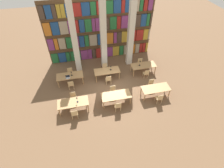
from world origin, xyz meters
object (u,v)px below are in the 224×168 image
(chair_6, at_px, (71,84))
(chair_8, at_px, (109,79))
(chair_0, at_px, (75,114))
(chair_1, at_px, (73,97))
(chair_3, at_px, (113,91))
(desk_lamp_0, at_px, (77,99))
(reading_table_2, at_px, (156,89))
(reading_table_1, at_px, (116,96))
(chair_11, at_px, (140,63))
(reading_table_3, at_px, (70,76))
(reading_table_5, at_px, (143,66))
(chair_7, at_px, (70,72))
(chair_5, at_px, (152,84))
(reading_table_4, at_px, (107,71))
(pillar_center, at_px, (103,36))
(pillar_left, at_px, (74,39))
(laptop, at_px, (68,77))
(reading_table_0, at_px, (73,103))
(desk_lamp_2, at_px, (111,67))
(chair_2, at_px, (118,106))
(chair_10, at_px, (146,73))
(chair_4, at_px, (159,98))
(chair_9, at_px, (105,68))

(chair_6, relative_size, chair_8, 1.00)
(chair_0, bearing_deg, chair_1, 90.00)
(chair_3, bearing_deg, chair_0, 27.00)
(chair_0, bearing_deg, desk_lamp_0, 68.14)
(chair_3, xyz_separation_m, reading_table_2, (3.06, -0.69, 0.22))
(reading_table_1, height_order, chair_11, chair_11)
(reading_table_3, xyz_separation_m, reading_table_5, (6.18, 0.01, 0.00))
(reading_table_3, bearing_deg, chair_7, 89.42)
(desk_lamp_0, bearing_deg, reading_table_2, 0.92)
(chair_5, xyz_separation_m, reading_table_4, (-3.11, 2.03, 0.22))
(pillar_center, distance_m, chair_1, 5.38)
(pillar_left, xyz_separation_m, reading_table_2, (5.32, -4.38, -2.31))
(laptop, bearing_deg, chair_11, 9.14)
(pillar_left, height_order, reading_table_0, pillar_left)
(pillar_left, distance_m, reading_table_0, 5.06)
(reading_table_3, xyz_separation_m, desk_lamp_2, (3.32, -0.01, 0.36))
(chair_0, bearing_deg, pillar_left, 82.50)
(reading_table_0, bearing_deg, reading_table_1, 0.29)
(desk_lamp_0, relative_size, chair_2, 0.52)
(chair_10, bearing_deg, pillar_left, 156.91)
(chair_2, relative_size, chair_7, 1.00)
(laptop, bearing_deg, reading_table_5, 2.50)
(chair_5, relative_size, chair_10, 1.00)
(chair_0, xyz_separation_m, laptop, (-0.26, 3.36, 0.34))
(chair_4, relative_size, chair_6, 1.00)
(chair_1, distance_m, chair_10, 6.23)
(chair_9, relative_size, chair_10, 1.00)
(chair_4, bearing_deg, desk_lamp_0, 173.52)
(chair_2, bearing_deg, chair_1, 153.47)
(pillar_left, distance_m, chair_5, 6.93)
(pillar_left, relative_size, chair_1, 6.92)
(pillar_left, bearing_deg, chair_0, -97.50)
(reading_table_4, height_order, chair_8, chair_8)
(chair_11, bearing_deg, reading_table_4, 14.09)
(chair_0, relative_size, reading_table_4, 0.42)
(chair_7, height_order, chair_11, same)
(reading_table_3, relative_size, reading_table_5, 1.00)
(pillar_center, xyz_separation_m, reading_table_3, (-3.08, -1.57, -2.31))
(chair_5, height_order, reading_table_5, chair_5)
(reading_table_3, xyz_separation_m, reading_table_4, (3.00, -0.04, 0.00))
(chair_4, height_order, chair_7, same)
(reading_table_3, bearing_deg, chair_11, 6.98)
(chair_2, height_order, chair_5, same)
(reading_table_3, height_order, laptop, laptop)
(chair_3, xyz_separation_m, reading_table_4, (-0.05, 2.08, 0.22))
(reading_table_3, xyz_separation_m, chair_9, (2.97, 0.70, -0.22))
(laptop, xyz_separation_m, reading_table_4, (3.15, 0.22, -0.12))
(desk_lamp_2, bearing_deg, chair_4, -51.76)
(desk_lamp_0, distance_m, chair_10, 6.20)
(chair_0, relative_size, reading_table_5, 0.42)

